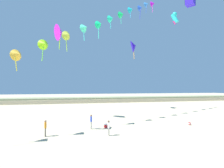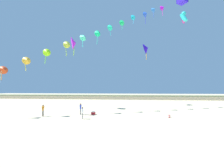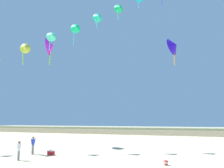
{
  "view_description": "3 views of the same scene",
  "coord_description": "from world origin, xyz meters",
  "px_view_note": "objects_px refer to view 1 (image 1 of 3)",
  "views": [
    {
      "loc": [
        -7.13,
        -12.91,
        4.71
      ],
      "look_at": [
        -1.01,
        12.88,
        5.27
      ],
      "focal_mm": 28.0,
      "sensor_mm": 36.0,
      "label": 1
    },
    {
      "loc": [
        2.62,
        -14.25,
        3.67
      ],
      "look_at": [
        -0.85,
        12.3,
        4.66
      ],
      "focal_mm": 24.0,
      "sensor_mm": 36.0,
      "label": 2
    },
    {
      "loc": [
        10.63,
        -10.96,
        3.05
      ],
      "look_at": [
        1.23,
        11.59,
        6.87
      ],
      "focal_mm": 38.0,
      "sensor_mm": 36.0,
      "label": 3
    }
  ],
  "objects_px": {
    "large_kite_low_lead": "(60,32)",
    "beach_ball": "(190,124)",
    "person_mid_center": "(45,127)",
    "large_kite_high_solo": "(134,46)",
    "person_near_left": "(109,127)",
    "large_kite_mid_trail": "(175,18)",
    "person_near_right": "(91,121)",
    "beach_cooler": "(106,126)"
  },
  "relations": [
    {
      "from": "person_near_left",
      "to": "large_kite_mid_trail",
      "type": "relative_size",
      "value": 0.56
    },
    {
      "from": "person_near_left",
      "to": "large_kite_mid_trail",
      "type": "xyz_separation_m",
      "value": [
        17.27,
        15.02,
        18.29
      ]
    },
    {
      "from": "person_near_left",
      "to": "beach_cooler",
      "type": "relative_size",
      "value": 2.59
    },
    {
      "from": "large_kite_low_lead",
      "to": "beach_cooler",
      "type": "height_order",
      "value": "large_kite_low_lead"
    },
    {
      "from": "person_mid_center",
      "to": "large_kite_low_lead",
      "type": "relative_size",
      "value": 0.42
    },
    {
      "from": "large_kite_low_lead",
      "to": "beach_cooler",
      "type": "relative_size",
      "value": 6.56
    },
    {
      "from": "large_kite_mid_trail",
      "to": "beach_cooler",
      "type": "relative_size",
      "value": 4.65
    },
    {
      "from": "person_mid_center",
      "to": "large_kite_high_solo",
      "type": "bearing_deg",
      "value": 48.54
    },
    {
      "from": "beach_ball",
      "to": "large_kite_low_lead",
      "type": "bearing_deg",
      "value": 154.45
    },
    {
      "from": "person_near_right",
      "to": "beach_cooler",
      "type": "distance_m",
      "value": 2.01
    },
    {
      "from": "person_near_left",
      "to": "person_near_right",
      "type": "bearing_deg",
      "value": 113.18
    },
    {
      "from": "large_kite_low_lead",
      "to": "beach_ball",
      "type": "distance_m",
      "value": 22.1
    },
    {
      "from": "person_near_right",
      "to": "large_kite_high_solo",
      "type": "distance_m",
      "value": 23.14
    },
    {
      "from": "person_near_left",
      "to": "beach_ball",
      "type": "xyz_separation_m",
      "value": [
        10.98,
        2.44,
        -0.68
      ]
    },
    {
      "from": "person_near_left",
      "to": "large_kite_high_solo",
      "type": "relative_size",
      "value": 0.35
    },
    {
      "from": "person_near_left",
      "to": "person_mid_center",
      "type": "distance_m",
      "value": 6.1
    },
    {
      "from": "beach_cooler",
      "to": "beach_ball",
      "type": "relative_size",
      "value": 1.59
    },
    {
      "from": "beach_ball",
      "to": "large_kite_high_solo",
      "type": "bearing_deg",
      "value": 94.33
    },
    {
      "from": "large_kite_mid_trail",
      "to": "beach_cooler",
      "type": "xyz_separation_m",
      "value": [
        -16.77,
        -11.57,
        -18.94
      ]
    },
    {
      "from": "large_kite_high_solo",
      "to": "beach_ball",
      "type": "distance_m",
      "value": 21.4
    },
    {
      "from": "person_near_left",
      "to": "person_near_right",
      "type": "height_order",
      "value": "person_near_right"
    },
    {
      "from": "person_near_left",
      "to": "large_kite_high_solo",
      "type": "bearing_deg",
      "value": 62.79
    },
    {
      "from": "person_near_right",
      "to": "person_mid_center",
      "type": "relative_size",
      "value": 1.04
    },
    {
      "from": "person_mid_center",
      "to": "person_near_right",
      "type": "bearing_deg",
      "value": 23.8
    },
    {
      "from": "beach_ball",
      "to": "large_kite_mid_trail",
      "type": "bearing_deg",
      "value": 63.45
    },
    {
      "from": "beach_cooler",
      "to": "beach_ball",
      "type": "bearing_deg",
      "value": -5.55
    },
    {
      "from": "person_near_right",
      "to": "beach_ball",
      "type": "relative_size",
      "value": 4.53
    },
    {
      "from": "person_near_left",
      "to": "large_kite_mid_trail",
      "type": "bearing_deg",
      "value": 41.03
    },
    {
      "from": "person_near_left",
      "to": "beach_ball",
      "type": "distance_m",
      "value": 11.27
    },
    {
      "from": "large_kite_mid_trail",
      "to": "beach_cooler",
      "type": "height_order",
      "value": "large_kite_mid_trail"
    },
    {
      "from": "person_mid_center",
      "to": "beach_cooler",
      "type": "bearing_deg",
      "value": 19.78
    },
    {
      "from": "person_near_left",
      "to": "large_kite_low_lead",
      "type": "bearing_deg",
      "value": 117.37
    },
    {
      "from": "person_near_right",
      "to": "large_kite_mid_trail",
      "type": "relative_size",
      "value": 0.61
    },
    {
      "from": "large_kite_mid_trail",
      "to": "large_kite_high_solo",
      "type": "height_order",
      "value": "large_kite_mid_trail"
    },
    {
      "from": "person_near_right",
      "to": "beach_cooler",
      "type": "relative_size",
      "value": 2.84
    },
    {
      "from": "large_kite_low_lead",
      "to": "beach_cooler",
      "type": "distance_m",
      "value": 15.55
    },
    {
      "from": "person_near_left",
      "to": "person_near_right",
      "type": "xyz_separation_m",
      "value": [
        -1.36,
        3.17,
        0.09
      ]
    },
    {
      "from": "person_near_right",
      "to": "large_kite_mid_trail",
      "type": "bearing_deg",
      "value": 32.48
    },
    {
      "from": "person_near_right",
      "to": "person_mid_center",
      "type": "height_order",
      "value": "person_near_right"
    },
    {
      "from": "person_mid_center",
      "to": "beach_ball",
      "type": "xyz_separation_m",
      "value": [
        16.98,
        1.32,
        -0.73
      ]
    },
    {
      "from": "person_near_left",
      "to": "large_kite_low_lead",
      "type": "distance_m",
      "value": 16.7
    },
    {
      "from": "beach_ball",
      "to": "person_near_right",
      "type": "bearing_deg",
      "value": 176.61
    }
  ]
}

